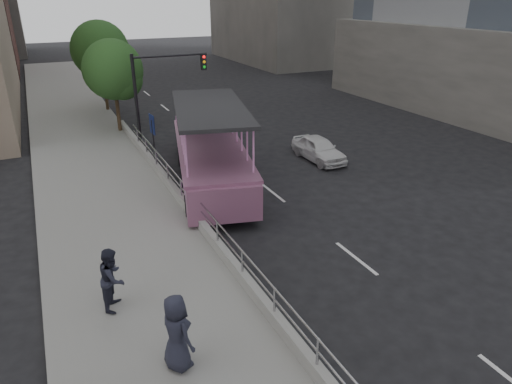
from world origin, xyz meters
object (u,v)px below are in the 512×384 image
Objects in this scene: car at (319,149)px; street_tree_near at (115,72)px; parking_sign at (153,137)px; traffic_signal at (157,85)px; pedestrian_mid at (113,278)px; pedestrian_far at (177,333)px; street_tree_far at (102,52)px; duck_boat at (208,149)px.

car is 12.85m from street_tree_near.
parking_sign is 4.33m from traffic_signal.
parking_sign reaches higher than pedestrian_mid.
parking_sign reaches higher than pedestrian_far.
pedestrian_far is 0.33× the size of street_tree_near.
pedestrian_far is 0.65× the size of parking_sign.
pedestrian_mid is 17.99m from street_tree_near.
street_tree_far is (2.65, 26.31, 3.07)m from pedestrian_far.
parking_sign is (3.66, 10.28, 0.61)m from pedestrian_mid.
street_tree_far is at bearing 98.63° from duck_boat.
street_tree_far is at bearing 90.45° from parking_sign.
pedestrian_mid is (-11.80, -8.33, 0.56)m from car.
pedestrian_far is (-4.91, -11.42, -0.16)m from duck_boat.
street_tree_far is at bearing 88.09° from street_tree_near.
pedestrian_far is 0.29× the size of street_tree_far.
pedestrian_far is 13.41m from parking_sign.
parking_sign is (-2.15, 1.69, 0.40)m from duck_boat.
street_tree_far is at bearing -25.66° from pedestrian_far.
pedestrian_mid is 0.27× the size of street_tree_far.
pedestrian_mid is 0.31× the size of street_tree_near.
car is 0.64× the size of street_tree_near.
pedestrian_far is 0.36× the size of traffic_signal.
car is 17.63m from street_tree_far.
pedestrian_mid is 2.97m from pedestrian_far.
pedestrian_mid is at bearing -100.87° from street_tree_near.
car is 14.45m from pedestrian_mid.
pedestrian_mid is at bearing -98.62° from street_tree_far.
duck_boat is 3.18× the size of car.
car is 0.70× the size of traffic_signal.
traffic_signal is 0.91× the size of street_tree_near.
pedestrian_mid is 15.08m from traffic_signal.
street_tree_far is at bearing 16.37° from pedestrian_mid.
street_tree_far reaches higher than street_tree_near.
duck_boat reaches higher than car.
pedestrian_far is 17.50m from traffic_signal.
pedestrian_mid is 10.93m from parking_sign.
duck_boat is at bearing -81.37° from street_tree_far.
street_tree_near reaches higher than pedestrian_far.
traffic_signal is (4.05, 16.88, 2.26)m from pedestrian_far.
traffic_signal is at bearing -65.02° from street_tree_near.
duck_boat is 2.23× the size of traffic_signal.
street_tree_far reaches higher than duck_boat.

